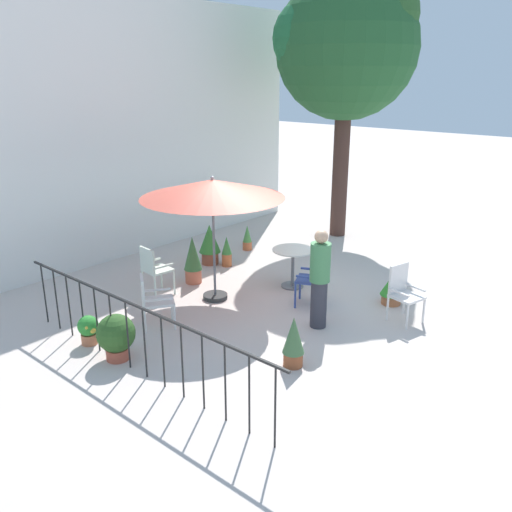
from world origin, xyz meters
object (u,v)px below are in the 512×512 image
potted_plant_4 (193,259)px  patio_umbrella_0 (212,190)px  shade_tree (346,47)px  patio_chair_1 (153,298)px  potted_plant_1 (294,341)px  cafe_table_0 (293,261)px  potted_plant_7 (89,329)px  patio_chair_3 (315,276)px  standing_person (320,278)px  patio_chair_0 (154,267)px  potted_plant_6 (116,335)px  potted_plant_0 (227,251)px  potted_plant_3 (210,243)px  potted_plant_5 (392,288)px  patio_chair_2 (403,290)px  potted_plant_2 (247,238)px

potted_plant_4 → patio_umbrella_0: bearing=-108.0°
shade_tree → patio_chair_1: size_ratio=7.07×
shade_tree → potted_plant_1: bearing=-152.6°
cafe_table_0 → potted_plant_7: cafe_table_0 is taller
patio_chair_3 → standing_person: size_ratio=0.57×
shade_tree → patio_chair_0: bearing=176.4°
potted_plant_6 → shade_tree: bearing=8.3°
patio_chair_0 → potted_plant_7: bearing=-158.4°
cafe_table_0 → patio_chair_3: (-0.45, -0.81, 0.02)m
cafe_table_0 → standing_person: (-1.09, -1.34, 0.30)m
shade_tree → potted_plant_4: size_ratio=6.51×
potted_plant_0 → patio_chair_1: bearing=-158.8°
shade_tree → potted_plant_3: size_ratio=7.07×
patio_chair_1 → patio_chair_0: bearing=50.1°
potted_plant_4 → standing_person: standing_person is taller
patio_chair_0 → potted_plant_5: bearing=-54.4°
patio_umbrella_0 → cafe_table_0: 2.13m
patio_chair_2 → potted_plant_6: patio_chair_2 is taller
standing_person → potted_plant_7: bearing=140.5°
potted_plant_1 → potted_plant_3: size_ratio=0.86×
shade_tree → patio_chair_1: 7.54m
potted_plant_5 → patio_chair_0: bearing=125.6°
patio_chair_0 → patio_chair_3: bearing=-58.1°
patio_umbrella_0 → patio_chair_1: bearing=-177.6°
potted_plant_1 → patio_chair_1: bearing=101.2°
patio_umbrella_0 → potted_plant_1: bearing=-111.2°
patio_chair_3 → potted_plant_0: 2.61m
patio_chair_2 → potted_plant_3: patio_chair_2 is taller
potted_plant_7 → patio_chair_2: bearing=-39.4°
patio_chair_3 → potted_plant_2: (1.57, 2.96, -0.26)m
patio_chair_3 → potted_plant_5: bearing=-46.5°
patio_chair_2 → potted_plant_2: patio_chair_2 is taller
patio_chair_1 → potted_plant_6: size_ratio=1.26×
standing_person → shade_tree: bearing=29.4°
cafe_table_0 → potted_plant_7: size_ratio=1.72×
cafe_table_0 → potted_plant_7: bearing=166.5°
shade_tree → potted_plant_7: 8.51m
potted_plant_3 → potted_plant_5: bearing=-81.4°
potted_plant_0 → potted_plant_1: size_ratio=0.87×
potted_plant_3 → patio_umbrella_0: bearing=-131.9°
potted_plant_7 → potted_plant_2: bearing=14.0°
potted_plant_7 → patio_chair_1: bearing=-15.2°
potted_plant_2 → potted_plant_5: 4.00m
potted_plant_3 → potted_plant_4: bearing=-151.3°
potted_plant_0 → potted_plant_4: bearing=-171.6°
potted_plant_0 → potted_plant_7: 3.93m
potted_plant_5 → potted_plant_1: bearing=179.5°
shade_tree → potted_plant_2: size_ratio=10.45×
patio_umbrella_0 → potted_plant_0: (1.39, 1.04, -1.68)m
potted_plant_5 → potted_plant_6: bearing=154.9°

